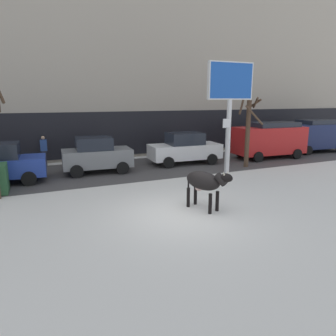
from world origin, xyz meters
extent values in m
plane|color=silver|center=(0.00, 0.00, 0.00)|extent=(120.00, 120.00, 0.00)
cube|color=#423F3F|center=(0.00, 7.29, 0.00)|extent=(60.00, 5.60, 0.01)
cube|color=#A39989|center=(0.00, 13.81, 6.50)|extent=(44.00, 6.00, 13.00)
cube|color=black|center=(0.00, 10.76, 1.60)|extent=(43.12, 0.10, 2.80)
ellipsoid|color=black|center=(0.87, 0.17, 1.02)|extent=(1.06, 1.52, 0.64)
cylinder|color=black|center=(1.23, -0.22, 0.35)|extent=(0.12, 0.12, 0.70)
cylinder|color=black|center=(0.86, -0.36, 0.35)|extent=(0.12, 0.12, 0.70)
cylinder|color=black|center=(0.88, 0.70, 0.35)|extent=(0.12, 0.12, 0.70)
cylinder|color=black|center=(0.52, 0.56, 0.35)|extent=(0.12, 0.12, 0.70)
cylinder|color=black|center=(1.14, -0.53, 1.20)|extent=(0.41, 0.54, 0.44)
ellipsoid|color=black|center=(1.22, -0.74, 1.30)|extent=(0.38, 0.50, 0.28)
cone|color=beige|center=(1.31, -0.66, 1.46)|extent=(0.13, 0.10, 0.15)
cone|color=beige|center=(1.10, -0.74, 1.46)|extent=(0.13, 0.10, 0.15)
cylinder|color=black|center=(0.64, 0.79, 0.77)|extent=(0.06, 0.06, 0.60)
ellipsoid|color=beige|center=(0.81, 0.33, 0.72)|extent=(0.32, 0.35, 0.20)
cylinder|color=silver|center=(4.82, 4.48, 1.90)|extent=(0.24, 0.24, 3.80)
cube|color=silver|center=(4.82, 4.48, 4.65)|extent=(2.52, 0.24, 1.82)
cube|color=#1E51B2|center=(4.82, 4.45, 4.65)|extent=(2.40, 0.19, 1.70)
cylinder|color=black|center=(-4.57, 7.64, 0.32)|extent=(0.65, 0.26, 0.64)
cylinder|color=black|center=(-4.67, 5.89, 0.32)|extent=(0.65, 0.26, 0.64)
cube|color=slate|center=(-1.35, 7.27, 0.77)|extent=(3.59, 1.90, 0.90)
cube|color=#1E232D|center=(-1.50, 7.28, 1.54)|extent=(1.88, 1.60, 0.64)
cylinder|color=black|center=(-0.17, 8.05, 0.32)|extent=(0.65, 0.26, 0.64)
cylinder|color=black|center=(-0.26, 6.35, 0.32)|extent=(0.65, 0.26, 0.64)
cylinder|color=black|center=(-2.44, 8.18, 0.32)|extent=(0.65, 0.26, 0.64)
cylinder|color=black|center=(-2.54, 6.48, 0.32)|extent=(0.65, 0.26, 0.64)
cube|color=white|center=(3.86, 7.49, 0.74)|extent=(4.29, 1.99, 0.84)
cube|color=#1E232D|center=(3.86, 7.49, 1.50)|extent=(2.08, 1.66, 0.68)
cylinder|color=black|center=(5.28, 8.29, 0.32)|extent=(0.65, 0.26, 0.64)
cylinder|color=black|center=(5.18, 6.53, 0.32)|extent=(0.65, 0.26, 0.64)
cylinder|color=black|center=(2.55, 8.45, 0.32)|extent=(0.65, 0.26, 0.64)
cylinder|color=black|center=(2.45, 6.69, 0.32)|extent=(0.65, 0.26, 0.64)
cube|color=red|center=(9.70, 6.91, 1.17)|extent=(4.70, 2.16, 1.70)
cube|color=#1E232D|center=(10.00, 6.90, 2.17)|extent=(3.09, 1.84, 0.30)
cylinder|color=black|center=(11.25, 7.78, 0.32)|extent=(0.65, 0.26, 0.64)
cylinder|color=black|center=(11.14, 5.88, 0.32)|extent=(0.65, 0.26, 0.64)
cylinder|color=black|center=(8.27, 7.95, 0.32)|extent=(0.65, 0.26, 0.64)
cylinder|color=black|center=(8.16, 6.05, 0.32)|extent=(0.65, 0.26, 0.64)
cube|color=#19234C|center=(14.45, 7.47, 1.17)|extent=(4.70, 2.16, 1.70)
cube|color=#1E232D|center=(14.74, 7.46, 2.17)|extent=(3.09, 1.84, 0.30)
cylinder|color=black|center=(15.99, 8.34, 0.32)|extent=(0.65, 0.26, 0.64)
cylinder|color=black|center=(13.01, 8.51, 0.32)|extent=(0.65, 0.26, 0.64)
cylinder|color=black|center=(12.90, 6.61, 0.32)|extent=(0.65, 0.26, 0.64)
cylinder|color=#282833|center=(-3.83, 10.06, 0.44)|extent=(0.24, 0.24, 0.88)
cube|color=#2D4C93|center=(-3.83, 10.06, 1.20)|extent=(0.36, 0.22, 0.64)
sphere|color=tan|center=(-3.83, 10.06, 1.63)|extent=(0.20, 0.20, 0.20)
cylinder|color=#4C3828|center=(6.65, 5.25, 1.86)|extent=(0.26, 0.26, 3.71)
cylinder|color=#4C3828|center=(6.96, 5.11, 3.58)|extent=(0.40, 0.74, 0.60)
cylinder|color=#4C3828|center=(6.60, 4.71, 2.93)|extent=(1.16, 0.21, 1.08)
cylinder|color=#4C3828|center=(6.39, 5.55, 3.41)|extent=(0.75, 0.67, 0.95)
cylinder|color=#4C3828|center=(7.06, 5.30, 3.52)|extent=(0.23, 0.90, 0.56)
cylinder|color=gray|center=(4.50, 4.18, 1.20)|extent=(0.08, 0.08, 2.40)
cube|color=silver|center=(4.50, 4.18, 2.60)|extent=(0.44, 0.04, 0.44)
camera|label=1|loc=(-4.41, -8.84, 3.76)|focal=33.28mm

